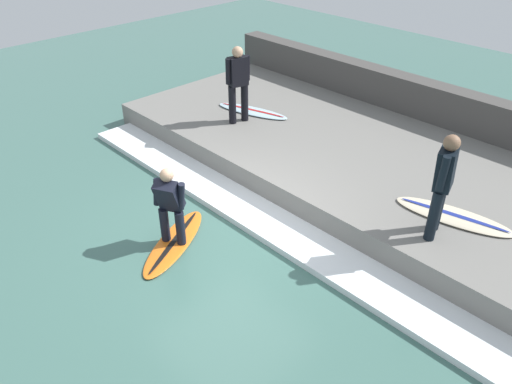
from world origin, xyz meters
name	(u,v)px	position (x,y,z in m)	size (l,w,h in m)	color
ground_plane	(229,240)	(0.00, 0.00, 0.00)	(28.00, 28.00, 0.00)	#426B60
concrete_ledge	(352,159)	(3.43, 0.00, 0.27)	(4.40, 10.72, 0.53)	slate
back_wall	(417,108)	(5.88, 0.00, 0.68)	(0.50, 11.26, 1.36)	#474442
wave_foam_crest	(262,219)	(0.79, 0.00, 0.06)	(0.88, 10.19, 0.12)	white
surfboard_riding	(174,242)	(-0.73, 0.58, 0.03)	(1.96, 1.37, 0.07)	orange
surfer_riding	(170,203)	(-0.73, 0.58, 0.84)	(0.54, 0.57, 1.41)	black
surfer_waiting_near	(238,81)	(2.62, 2.61, 1.49)	(0.57, 0.35, 1.71)	black
surfboard_waiting_near	(252,111)	(3.20, 2.77, 0.56)	(0.96, 1.89, 0.07)	silver
surfer_waiting_far	(443,181)	(1.96, -2.59, 1.49)	(0.56, 0.37, 1.71)	black
surfboard_waiting_far	(453,216)	(2.61, -2.63, 0.56)	(0.96, 1.99, 0.07)	beige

